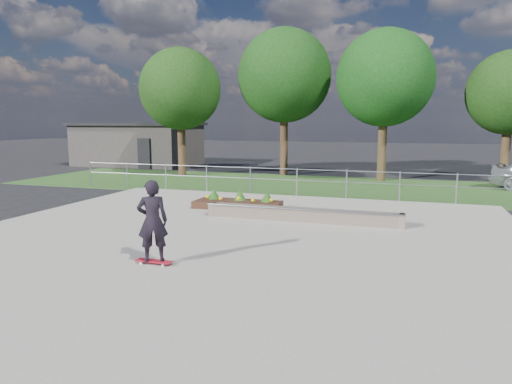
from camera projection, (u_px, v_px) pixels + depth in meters
ground at (230, 243)px, 11.59m from camera, size 120.00×120.00×0.00m
grass_verge at (313, 186)px, 21.93m from camera, size 30.00×8.00×0.02m
concrete_slab at (230, 242)px, 11.58m from camera, size 15.00×15.00×0.06m
fence at (297, 179)px, 18.52m from camera, size 20.06×0.06×1.20m
building at (138, 144)px, 32.55m from camera, size 8.40×5.40×3.00m
tree_far_left at (180, 89)px, 25.52m from camera, size 4.55×4.55×7.15m
tree_mid_left at (284, 76)px, 25.60m from camera, size 5.25×5.25×8.25m
tree_mid_right at (385, 78)px, 23.04m from camera, size 4.90×4.90×7.70m
tree_far_right at (510, 93)px, 22.73m from camera, size 4.20×4.20×6.60m
grind_ledge at (302, 215)px, 13.81m from camera, size 6.00×0.44×0.43m
planter_bed at (238, 203)px, 15.96m from camera, size 3.00×1.20×0.61m
skateboarder at (153, 221)px, 9.50m from camera, size 0.80×0.66×1.81m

